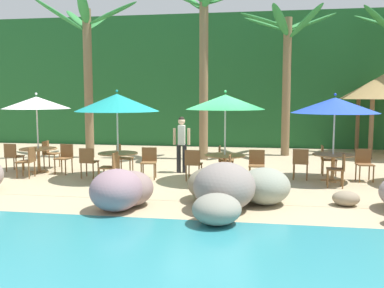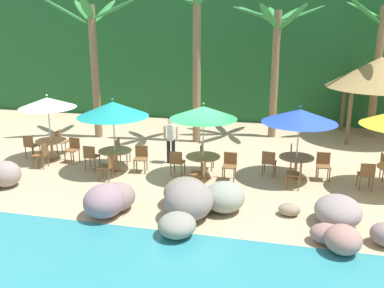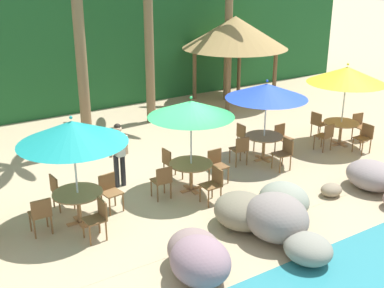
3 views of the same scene
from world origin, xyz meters
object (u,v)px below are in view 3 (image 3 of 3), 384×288
Objects in this scene: palm_tree_second at (78,16)px; waiter_in_white at (119,150)px; chair_yellow_inland at (318,123)px; umbrella_green at (191,109)px; dining_table_yellow at (341,126)px; chair_yellow_left at (326,135)px; palm_tree_third at (147,11)px; palm_tree_fourth at (229,7)px; chair_teal_seaward at (110,190)px; chair_green_left at (162,180)px; chair_teal_left at (41,213)px; chair_yellow_right at (365,136)px; chair_green_seaward at (217,163)px; umbrella_blue at (267,91)px; palapa_hut at (235,33)px; umbrella_yellow at (347,75)px; chair_blue_inland at (244,135)px; chair_teal_right at (98,216)px; dining_table_green at (191,168)px; chair_teal_inland at (59,189)px; chair_blue_right at (285,152)px; chair_blue_left at (240,149)px; chair_blue_seaward at (282,136)px; dining_table_teal at (78,198)px; dining_table_blue at (264,140)px; chair_green_inland at (170,162)px; chair_green_right at (214,183)px; chair_yellow_seaward at (359,125)px; umbrella_teal at (72,132)px.

waiter_in_white is (-0.27, -2.91, -3.05)m from palm_tree_second.
chair_yellow_inland is at bearing -23.71° from palm_tree_second.
umbrella_green is 5.98m from dining_table_yellow.
dining_table_yellow is 1.26× the size of chair_yellow_left.
palm_tree_third is 4.30m from palm_tree_fourth.
chair_teal_seaward and chair_green_left have the same top height.
chair_teal_left is 9.69m from chair_yellow_right.
dining_table_yellow is at bearing 2.22° from chair_green_seaward.
palapa_hut is at bearing 60.64° from umbrella_blue.
umbrella_blue is 3.19m from chair_yellow_inland.
umbrella_yellow is 2.99× the size of chair_yellow_right.
chair_blue_inland is at bearing -33.58° from palm_tree_second.
chair_teal_right reaches higher than dining_table_green.
palm_tree_fourth reaches higher than chair_green_left.
chair_teal_inland is 1.00× the size of chair_blue_right.
palapa_hut reaches higher than chair_blue_left.
palapa_hut is at bearing 66.95° from chair_blue_seaward.
chair_yellow_left reaches higher than dining_table_green.
dining_table_teal is 1.26× the size of chair_blue_seaward.
chair_teal_seaward is 1.00× the size of chair_blue_left.
chair_teal_right and chair_yellow_left have the same top height.
umbrella_yellow reaches higher than chair_blue_left.
palm_tree_third is at bearing 130.00° from chair_yellow_inland.
chair_yellow_inland is (4.79, 1.04, 0.00)m from chair_green_seaward.
dining_table_blue is 1.26× the size of chair_blue_left.
chair_teal_inland is at bearing -149.17° from palapa_hut.
chair_green_inland is 5.10m from chair_yellow_left.
umbrella_blue is 2.75× the size of chair_blue_inland.
chair_teal_seaward is 7.92m from dining_table_yellow.
chair_green_right is at bearing -82.85° from chair_green_inland.
chair_blue_right is at bearing -0.88° from chair_teal_left.
chair_green_inland is at bearing 160.22° from chair_blue_right.
chair_yellow_inland is (-0.99, 0.86, 0.00)m from chair_yellow_seaward.
chair_green_left is 0.16× the size of palm_tree_third.
chair_yellow_right is at bearing -5.09° from chair_teal_seaward.
umbrella_yellow is 6.04m from palapa_hut.
chair_blue_inland is 0.16× the size of palm_tree_third.
dining_table_teal is at bearing -178.77° from dining_table_green.
chair_yellow_left is at bearing -175.34° from chair_yellow_seaward.
chair_yellow_left is (8.76, 0.26, 0.00)m from chair_teal_left.
chair_teal_right is 0.79× the size of dining_table_yellow.
chair_yellow_seaward and chair_yellow_inland have the same top height.
umbrella_teal reaches higher than chair_yellow_left.
palm_tree_third is at bearing 131.60° from chair_yellow_seaward.
chair_teal_left reaches higher than dining_table_teal.
umbrella_yellow reaches higher than chair_yellow_left.
chair_yellow_seaward is 0.14× the size of palm_tree_second.
chair_green_seaward is (3.00, -0.05, 0.00)m from chair_teal_seaward.
dining_table_teal is 8.91m from umbrella_yellow.
umbrella_green reaches higher than chair_yellow_left.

